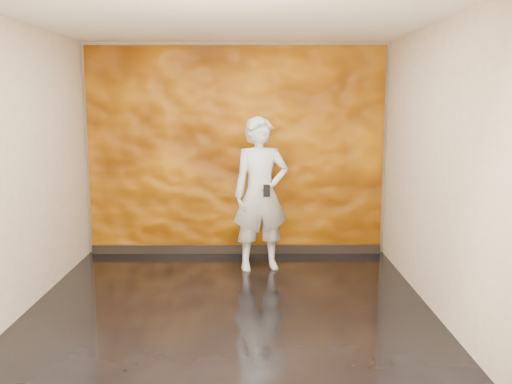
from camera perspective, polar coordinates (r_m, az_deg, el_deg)
name	(u,v)px	position (r m, az deg, el deg)	size (l,w,h in m)	color
room	(229,167)	(5.62, -2.67, 2.52)	(4.02, 4.02, 2.81)	black
feature_wall	(236,152)	(7.57, -2.03, 4.05)	(3.90, 0.06, 2.75)	#C97407
baseboard	(236,249)	(7.76, -1.98, -5.74)	(3.90, 0.04, 0.12)	black
man	(261,194)	(6.90, 0.48, -0.20)	(0.68, 0.45, 1.86)	#A2A8B1
phone	(267,191)	(6.65, 1.07, 0.12)	(0.08, 0.02, 0.15)	black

